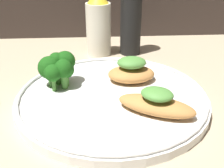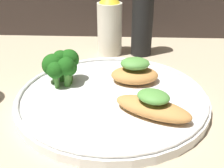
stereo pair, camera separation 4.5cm
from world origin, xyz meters
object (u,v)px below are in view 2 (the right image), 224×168
plate (112,97)px  sauce_bottle (110,25)px  broccoli_bunch (62,65)px  pepper_grinder (143,15)px

plate → sauce_bottle: size_ratio=2.18×
plate → sauce_bottle: 23.49cm
broccoli_bunch → pepper_grinder: bearing=52.2°
broccoli_bunch → sauce_bottle: 20.25cm
sauce_bottle → pepper_grinder: size_ratio=0.72×
broccoli_bunch → pepper_grinder: size_ratio=0.32×
broccoli_bunch → sauce_bottle: bearing=69.0°
plate → pepper_grinder: pepper_grinder is taller
plate → sauce_bottle: sauce_bottle is taller
plate → sauce_bottle: bearing=94.2°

